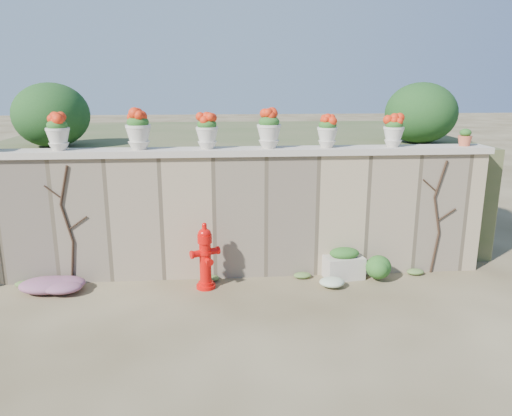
{
  "coord_description": "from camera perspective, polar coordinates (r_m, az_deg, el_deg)",
  "views": [
    {
      "loc": [
        -0.37,
        -6.01,
        3.17
      ],
      "look_at": [
        0.23,
        1.4,
        1.23
      ],
      "focal_mm": 35.0,
      "sensor_mm": 36.0,
      "label": 1
    }
  ],
  "objects": [
    {
      "name": "vine_right",
      "position": [
        8.68,
        20.03,
        -0.82
      ],
      "size": [
        0.6,
        0.04,
        1.91
      ],
      "color": "black",
      "rests_on": "ground"
    },
    {
      "name": "urn_pot_4",
      "position": [
        8.05,
        8.16,
        8.66
      ],
      "size": [
        0.33,
        0.33,
        0.51
      ],
      "color": "beige",
      "rests_on": "wall_cap"
    },
    {
      "name": "urn_pot_2",
      "position": [
        7.85,
        -5.62,
        8.71
      ],
      "size": [
        0.35,
        0.35,
        0.54
      ],
      "color": "beige",
      "rests_on": "wall_cap"
    },
    {
      "name": "back_shrub_right",
      "position": [
        9.79,
        18.33,
        10.27
      ],
      "size": [
        1.3,
        1.3,
        1.1
      ],
      "primitive_type": "ellipsoid",
      "color": "#143814",
      "rests_on": "raised_fill"
    },
    {
      "name": "stone_wall",
      "position": [
        8.11,
        -1.86,
        -0.89
      ],
      "size": [
        8.0,
        0.4,
        2.0
      ],
      "primitive_type": "cube",
      "color": "#9C8868",
      "rests_on": "ground"
    },
    {
      "name": "urn_pot_0",
      "position": [
        8.21,
        -21.72,
        8.04
      ],
      "size": [
        0.35,
        0.35,
        0.55
      ],
      "color": "beige",
      "rests_on": "wall_cap"
    },
    {
      "name": "terracotta_pot",
      "position": [
        8.84,
        22.77,
        7.37
      ],
      "size": [
        0.22,
        0.22,
        0.27
      ],
      "color": "#C95B3D",
      "rests_on": "wall_cap"
    },
    {
      "name": "planter_box",
      "position": [
        8.29,
        10.01,
        -6.31
      ],
      "size": [
        0.67,
        0.45,
        0.52
      ],
      "rotation": [
        0.0,
        0.0,
        0.14
      ],
      "color": "beige",
      "rests_on": "ground"
    },
    {
      "name": "wall_cap",
      "position": [
        7.9,
        -1.92,
        6.47
      ],
      "size": [
        8.1,
        0.52,
        0.1
      ],
      "primitive_type": "cube",
      "color": "beige",
      "rests_on": "stone_wall"
    },
    {
      "name": "white_flowers",
      "position": [
        7.92,
        8.44,
        -8.36
      ],
      "size": [
        0.55,
        0.44,
        0.2
      ],
      "primitive_type": "ellipsoid",
      "color": "white",
      "rests_on": "ground"
    },
    {
      "name": "urn_pot_1",
      "position": [
        7.94,
        -13.3,
        8.68
      ],
      "size": [
        0.39,
        0.39,
        0.61
      ],
      "color": "beige",
      "rests_on": "wall_cap"
    },
    {
      "name": "raised_fill",
      "position": [
        11.23,
        -2.67,
        3.47
      ],
      "size": [
        9.0,
        6.0,
        2.0
      ],
      "primitive_type": "cube",
      "color": "#384C23",
      "rests_on": "ground"
    },
    {
      "name": "back_shrub_left",
      "position": [
        9.47,
        -22.37,
        9.8
      ],
      "size": [
        1.3,
        1.3,
        1.1
      ],
      "primitive_type": "ellipsoid",
      "color": "#143814",
      "rests_on": "raised_fill"
    },
    {
      "name": "fire_hydrant",
      "position": [
        7.72,
        -5.83,
        -5.46
      ],
      "size": [
        0.45,
        0.32,
        1.05
      ],
      "rotation": [
        0.0,
        0.0,
        0.42
      ],
      "color": "red",
      "rests_on": "ground"
    },
    {
      "name": "urn_pot_3",
      "position": [
        7.89,
        1.49,
        8.98
      ],
      "size": [
        0.38,
        0.38,
        0.59
      ],
      "color": "beige",
      "rests_on": "wall_cap"
    },
    {
      "name": "vine_left",
      "position": [
        8.23,
        -20.72,
        -1.7
      ],
      "size": [
        0.6,
        0.04,
        1.91
      ],
      "color": "black",
      "rests_on": "ground"
    },
    {
      "name": "magenta_clump",
      "position": [
        8.21,
        -22.28,
        -8.21
      ],
      "size": [
        1.01,
        0.67,
        0.27
      ],
      "primitive_type": "ellipsoid",
      "color": "#AC2290",
      "rests_on": "ground"
    },
    {
      "name": "ground",
      "position": [
        6.8,
        -1.03,
        -13.13
      ],
      "size": [
        80.0,
        80.0,
        0.0
      ],
      "primitive_type": "plane",
      "color": "#483A24",
      "rests_on": "ground"
    },
    {
      "name": "urn_pot_5",
      "position": [
        8.35,
        15.46,
        8.49
      ],
      "size": [
        0.33,
        0.33,
        0.51
      ],
      "color": "beige",
      "rests_on": "wall_cap"
    },
    {
      "name": "green_shrub",
      "position": [
        8.21,
        13.9,
        -6.57
      ],
      "size": [
        0.55,
        0.5,
        0.52
      ],
      "primitive_type": "ellipsoid",
      "color": "#1E5119",
      "rests_on": "ground"
    }
  ]
}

